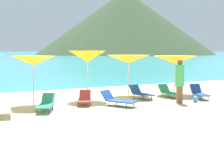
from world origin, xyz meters
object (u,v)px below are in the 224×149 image
umbrella_4 (175,60)px  lounge_chair_5 (199,93)px  lounge_chair_4 (2,108)px  lounge_chair_7 (46,104)px  umbrella_1 (33,61)px  lounge_chair_6 (141,93)px  umbrella_2 (87,56)px  beachgoer_1 (180,80)px  lounge_chair_3 (169,92)px  beach_ball (195,99)px  lounge_chair_1 (84,99)px  umbrella_3 (128,59)px  lounge_chair_0 (118,100)px

umbrella_4 → lounge_chair_5: (0.00, -1.84, -1.51)m
lounge_chair_4 → lounge_chair_7: size_ratio=1.00×
umbrella_1 → lounge_chair_6: bearing=-8.2°
umbrella_2 → umbrella_4: bearing=-4.0°
umbrella_4 → lounge_chair_6: size_ratio=1.63×
beachgoer_1 → umbrella_1: bearing=33.8°
lounge_chair_3 → umbrella_4: bearing=48.7°
umbrella_2 → lounge_chair_4: (-4.18, -2.04, -1.76)m
beach_ball → umbrella_4: bearing=71.6°
lounge_chair_3 → lounge_chair_4: 8.18m
umbrella_1 → lounge_chair_1: umbrella_1 is taller
umbrella_3 → lounge_chair_5: umbrella_3 is taller
umbrella_1 → lounge_chair_1: (1.94, -0.91, -1.62)m
lounge_chair_0 → umbrella_3: bearing=24.9°
umbrella_3 → lounge_chair_5: bearing=-43.8°
umbrella_1 → umbrella_2: umbrella_2 is taller
umbrella_4 → lounge_chair_5: 2.38m
umbrella_1 → umbrella_2: 2.62m
umbrella_2 → umbrella_4: umbrella_2 is taller
beach_ball → beachgoer_1: bearing=171.4°
umbrella_3 → beachgoer_1: umbrella_3 is taller
lounge_chair_7 → umbrella_4: bearing=39.0°
umbrella_4 → lounge_chair_0: 5.03m
umbrella_3 → lounge_chair_1: 3.69m
beach_ball → lounge_chair_3: bearing=92.3°
umbrella_2 → beach_ball: 5.28m
lounge_chair_3 → lounge_chair_5: lounge_chair_5 is taller
lounge_chair_6 → umbrella_1: bearing=167.3°
lounge_chair_7 → lounge_chair_4: bearing=-146.4°
umbrella_1 → umbrella_4: 7.45m
umbrella_3 → lounge_chair_0: 3.46m
lounge_chair_3 → beach_ball: 1.84m
lounge_chair_0 → beach_ball: 3.65m
lounge_chair_1 → lounge_chair_5: (5.51, -1.00, 0.04)m
lounge_chair_3 → beach_ball: lounge_chair_3 is taller
lounge_chair_3 → lounge_chair_5: size_ratio=1.15×
umbrella_1 → lounge_chair_5: bearing=-14.3°
umbrella_2 → umbrella_3: 2.36m
umbrella_2 → lounge_chair_7: bearing=-143.9°
umbrella_4 → lounge_chair_7: size_ratio=1.45×
lounge_chair_0 → lounge_chair_5: lounge_chair_5 is taller
beachgoer_1 → beach_ball: size_ratio=7.17×
umbrella_3 → lounge_chair_7: (-4.89, -2.09, -1.58)m
umbrella_2 → lounge_chair_5: 5.59m
lounge_chair_1 → lounge_chair_3: (4.60, 0.15, -0.01)m
lounge_chair_4 → lounge_chair_5: (9.04, -0.13, 0.03)m
umbrella_1 → lounge_chair_4: bearing=-131.9°
umbrella_3 → lounge_chair_7: 5.55m
lounge_chair_6 → lounge_chair_5: bearing=-29.6°
lounge_chair_5 → umbrella_4: bearing=111.6°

